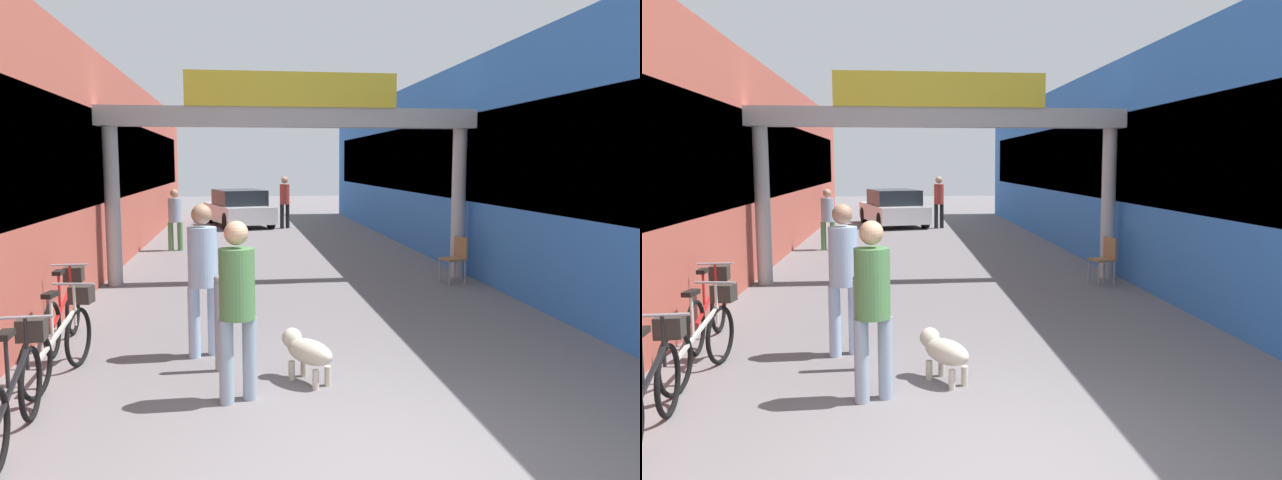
# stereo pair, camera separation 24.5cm
# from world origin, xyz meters

# --- Properties ---
(storefront_left) EXTENTS (3.00, 26.00, 4.35)m
(storefront_left) POSITION_xyz_m (-5.09, 11.00, 2.18)
(storefront_left) COLOR #B25142
(storefront_left) RESTS_ON ground_plane
(storefront_right) EXTENTS (3.00, 26.00, 4.35)m
(storefront_right) POSITION_xyz_m (5.09, 11.00, 2.18)
(storefront_right) COLOR blue
(storefront_right) RESTS_ON ground_plane
(arcade_sign_gateway) EXTENTS (7.40, 0.47, 3.97)m
(arcade_sign_gateway) POSITION_xyz_m (0.00, 7.81, 2.81)
(arcade_sign_gateway) COLOR #B2B2B2
(arcade_sign_gateway) RESTS_ON ground_plane
(pedestrian_with_dog) EXTENTS (0.44, 0.44, 1.75)m
(pedestrian_with_dog) POSITION_xyz_m (-1.07, 1.68, 1.01)
(pedestrian_with_dog) COLOR #8C9EB2
(pedestrian_with_dog) RESTS_ON ground_plane
(pedestrian_companion) EXTENTS (0.45, 0.45, 1.81)m
(pedestrian_companion) POSITION_xyz_m (-1.47, 3.17, 1.05)
(pedestrian_companion) COLOR #A5BFE0
(pedestrian_companion) RESTS_ON ground_plane
(pedestrian_carrying_crate) EXTENTS (0.39, 0.36, 1.62)m
(pedestrian_carrying_crate) POSITION_xyz_m (-2.67, 12.49, 0.92)
(pedestrian_carrying_crate) COLOR #4C7F47
(pedestrian_carrying_crate) RESTS_ON ground_plane
(pedestrian_elderly_walking) EXTENTS (0.47, 0.47, 1.83)m
(pedestrian_elderly_walking) POSITION_xyz_m (0.63, 17.79, 1.06)
(pedestrian_elderly_walking) COLOR black
(pedestrian_elderly_walking) RESTS_ON ground_plane
(dog_on_leash) EXTENTS (0.61, 0.73, 0.53)m
(dog_on_leash) POSITION_xyz_m (-0.36, 2.15, 0.33)
(dog_on_leash) COLOR beige
(dog_on_leash) RESTS_ON ground_plane
(bicycle_black_nearest) EXTENTS (0.46, 1.69, 0.98)m
(bicycle_black_nearest) POSITION_xyz_m (-2.88, 1.08, 0.44)
(bicycle_black_nearest) COLOR black
(bicycle_black_nearest) RESTS_ON ground_plane
(bicycle_silver_second) EXTENTS (0.46, 1.68, 0.98)m
(bicycle_silver_second) POSITION_xyz_m (-2.92, 2.60, 0.44)
(bicycle_silver_second) COLOR black
(bicycle_silver_second) RESTS_ON ground_plane
(bicycle_red_third) EXTENTS (0.46, 1.69, 0.98)m
(bicycle_red_third) POSITION_xyz_m (-3.25, 3.96, 0.44)
(bicycle_red_third) COLOR black
(bicycle_red_third) RESTS_ON ground_plane
(bollard_post_metal) EXTENTS (0.10, 0.10, 1.08)m
(bollard_post_metal) POSITION_xyz_m (-1.27, 2.60, 0.55)
(bollard_post_metal) COLOR gray
(bollard_post_metal) RESTS_ON ground_plane
(cafe_chair_wood_nearer) EXTENTS (0.49, 0.49, 0.89)m
(cafe_chair_wood_nearer) POSITION_xyz_m (3.09, 7.17, 0.54)
(cafe_chair_wood_nearer) COLOR gray
(cafe_chair_wood_nearer) RESTS_ON ground_plane
(parked_car_white) EXTENTS (2.69, 4.31, 1.33)m
(parked_car_white) POSITION_xyz_m (-0.98, 18.98, 0.64)
(parked_car_white) COLOR silver
(parked_car_white) RESTS_ON ground_plane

